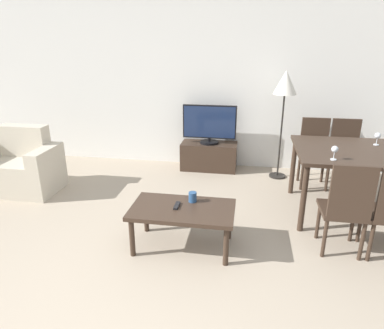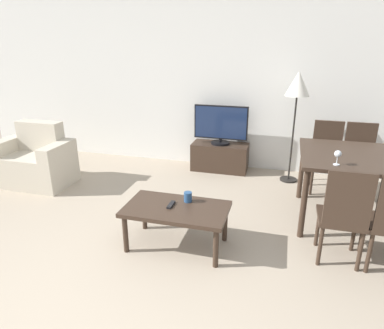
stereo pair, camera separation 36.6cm
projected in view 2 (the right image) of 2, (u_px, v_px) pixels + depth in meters
wall_back at (200, 79)px, 5.24m from camera, size 7.89×0.06×2.70m
armchair at (35, 162)px, 4.75m from camera, size 1.00×0.63×0.84m
tv_stand at (220, 157)px, 5.28m from camera, size 0.85×0.39×0.42m
tv at (221, 125)px, 5.11m from camera, size 0.81×0.28×0.59m
coffee_table at (176, 212)px, 3.24m from camera, size 0.98×0.56×0.42m
dining_table at (356, 163)px, 3.61m from camera, size 1.13×1.09×0.77m
dining_chair_near at (344, 213)px, 2.94m from camera, size 0.40×0.40×0.92m
dining_chair_far at (359, 156)px, 4.40m from camera, size 0.40×0.40×0.92m
dining_chair_far_left at (326, 154)px, 4.50m from camera, size 0.40×0.40×0.92m
floor_lamp at (298, 89)px, 4.50m from camera, size 0.32×0.32×1.53m
remote_primary at (171, 205)px, 3.25m from camera, size 0.04×0.15×0.02m
cup_white_near at (188, 197)px, 3.32m from camera, size 0.08×0.08×0.10m
wine_glass_right at (338, 155)px, 3.26m from camera, size 0.07×0.07×0.15m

